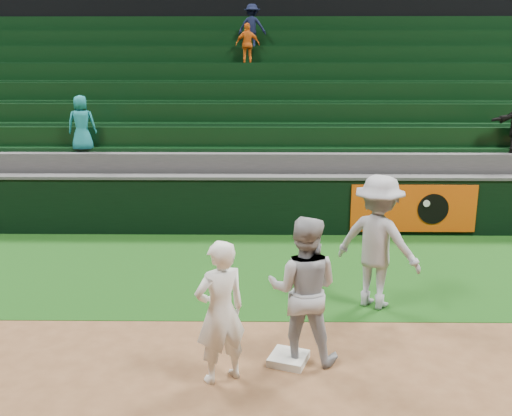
{
  "coord_description": "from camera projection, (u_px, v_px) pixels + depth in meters",
  "views": [
    {
      "loc": [
        -0.14,
        -6.48,
        3.57
      ],
      "look_at": [
        -0.24,
        2.3,
        1.3
      ],
      "focal_mm": 40.0,
      "sensor_mm": 36.0,
      "label": 1
    }
  ],
  "objects": [
    {
      "name": "first_base",
      "position": [
        289.0,
        358.0,
        6.96
      ],
      "size": [
        0.55,
        0.55,
        0.1
      ],
      "primitive_type": "cube",
      "rotation": [
        0.0,
        0.0,
        -0.34
      ],
      "color": "white",
      "rests_on": "ground"
    },
    {
      "name": "foul_grass",
      "position": [
        270.0,
        269.0,
        10.07
      ],
      "size": [
        36.0,
        4.2,
        0.01
      ],
      "primitive_type": "cube",
      "color": "#10380E",
      "rests_on": "ground"
    },
    {
      "name": "ground",
      "position": [
        273.0,
        354.0,
        7.17
      ],
      "size": [
        70.0,
        70.0,
        0.0
      ],
      "primitive_type": "plane",
      "color": "brown",
      "rests_on": "ground"
    },
    {
      "name": "stadium_seating",
      "position": [
        268.0,
        132.0,
        15.43
      ],
      "size": [
        36.0,
        5.95,
        5.1
      ],
      "color": "#3A3A3D",
      "rests_on": "ground"
    },
    {
      "name": "base_coach",
      "position": [
        378.0,
        242.0,
        8.33
      ],
      "size": [
        1.48,
        1.33,
        1.99
      ],
      "primitive_type": "imported",
      "rotation": [
        0.0,
        0.0,
        2.55
      ],
      "color": "#A1A3AF",
      "rests_on": "foul_grass"
    },
    {
      "name": "first_baseman",
      "position": [
        220.0,
        312.0,
        6.38
      ],
      "size": [
        0.73,
        0.66,
        1.68
      ],
      "primitive_type": "imported",
      "rotation": [
        0.0,
        0.0,
        3.67
      ],
      "color": "white",
      "rests_on": "ground"
    },
    {
      "name": "field_wall",
      "position": [
        270.0,
        204.0,
        12.04
      ],
      "size": [
        36.0,
        0.45,
        1.25
      ],
      "color": "black",
      "rests_on": "ground"
    },
    {
      "name": "baserunner",
      "position": [
        303.0,
        290.0,
        6.84
      ],
      "size": [
        1.0,
        0.84,
        1.82
      ],
      "primitive_type": "imported",
      "rotation": [
        0.0,
        0.0,
        2.95
      ],
      "color": "#A6A8B1",
      "rests_on": "ground"
    }
  ]
}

